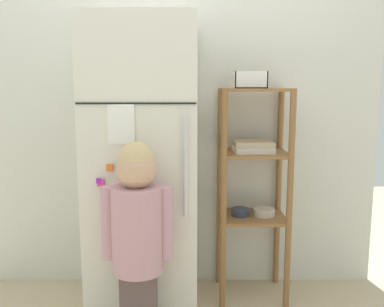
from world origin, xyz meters
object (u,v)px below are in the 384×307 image
at_px(refrigerator, 146,169).
at_px(fruit_bin, 251,81).
at_px(child_standing, 139,229).
at_px(pantry_shelf_unit, 255,173).

relative_size(refrigerator, fruit_bin, 8.34).
relative_size(child_standing, fruit_bin, 5.28).
bearing_deg(fruit_bin, refrigerator, -165.50).
xyz_separation_m(refrigerator, child_standing, (0.01, -0.45, -0.19)).
distance_m(pantry_shelf_unit, fruit_bin, 0.54).
relative_size(child_standing, pantry_shelf_unit, 0.82).
relative_size(pantry_shelf_unit, fruit_bin, 6.47).
distance_m(child_standing, fruit_bin, 1.08).
bearing_deg(child_standing, pantry_shelf_unit, 43.71).
relative_size(refrigerator, child_standing, 1.58).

